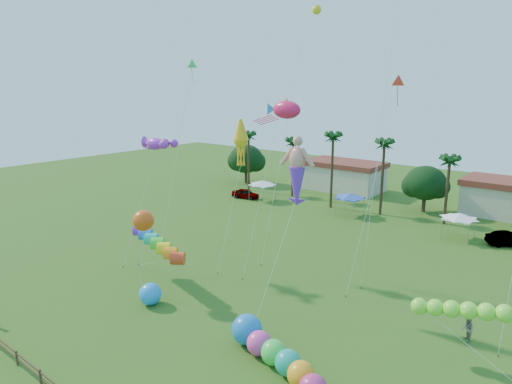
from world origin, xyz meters
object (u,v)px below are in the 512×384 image
Objects in this scene: car_b at (510,239)px; blue_ball at (150,294)px; caterpillar_inflatable at (279,358)px; car_a at (245,194)px; spectator_b at (468,329)px.

car_b is 2.61× the size of blue_ball.
car_b is at bearing 98.84° from caterpillar_inflatable.
car_a is at bearing 118.24° from blue_ball.
car_b is at bearing 149.90° from spectator_b.
spectator_b is 0.97× the size of blue_ball.
caterpillar_inflatable is at bearing -2.43° from blue_ball.
car_b is 0.47× the size of caterpillar_inflatable.
car_a is 2.48× the size of spectator_b.
car_b is (35.82, 1.78, 0.03)m from car_a.
spectator_b is 23.20m from blue_ball.
spectator_b is at bearing -130.45° from car_a.
caterpillar_inflatable is 5.57× the size of blue_ball.
car_a is 0.92× the size of car_b.
spectator_b is (37.58, -20.97, 0.13)m from car_a.
blue_ball reaches higher than car_a.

